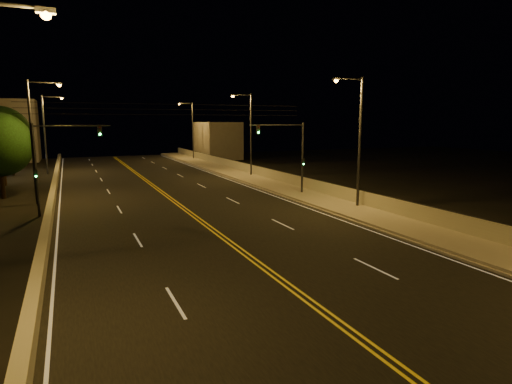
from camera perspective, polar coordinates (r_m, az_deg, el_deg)
name	(u,v)px	position (r m, az deg, el deg)	size (l,w,h in m)	color
road	(213,230)	(26.10, -5.82, -5.03)	(18.00, 120.00, 0.02)	black
sidewalk	(359,212)	(31.03, 13.53, -2.65)	(3.60, 120.00, 0.30)	#A09786
curb	(336,216)	(29.96, 10.67, -3.13)	(0.14, 120.00, 0.15)	#A09786
parapet_wall	(378,202)	(31.91, 15.94, -1.23)	(0.30, 120.00, 1.00)	#A9A38D
jersey_barrier	(45,241)	(24.89, -26.35, -5.82)	(0.45, 120.00, 0.76)	#A9A38D
distant_building_right	(217,140)	(76.11, -5.20, 6.88)	(6.00, 10.00, 6.32)	gray
distant_building_left	(11,131)	(80.13, -29.91, 7.08)	(8.00, 8.00, 9.91)	gray
parapet_rail	(378,194)	(31.82, 15.98, -0.30)	(0.06, 0.06, 120.00)	black
lane_markings	(213,230)	(26.03, -5.77, -5.04)	(17.32, 116.00, 0.00)	silver
streetlight_1	(357,135)	(32.02, 13.32, 7.41)	(2.55, 0.28, 9.60)	#2D2D33
streetlight_2	(249,130)	(49.71, -0.96, 8.29)	(2.55, 0.28, 9.60)	#2D2D33
streetlight_3	(191,127)	(73.41, -8.63, 8.56)	(2.55, 0.28, 9.60)	#2D2D33
streetlight_5	(35,134)	(37.45, -27.34, 6.87)	(2.55, 0.28, 9.60)	#2D2D33
streetlight_6	(47,129)	(58.95, -26.13, 7.52)	(2.55, 0.28, 9.60)	#2D2D33
traffic_signal_right	(293,150)	(37.08, 4.93, 5.54)	(5.11, 0.31, 6.39)	#2D2D33
traffic_signal_left	(51,158)	(32.58, -25.70, 4.11)	(5.11, 0.31, 6.39)	#2D2D33
overhead_wires	(173,109)	(34.46, -11.00, 10.75)	(22.00, 0.03, 0.83)	black
tree_1	(1,136)	(50.30, -30.91, 6.46)	(5.93, 5.93, 8.03)	black
tree_2	(10,138)	(59.83, -29.95, 6.30)	(5.30, 5.30, 7.19)	black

